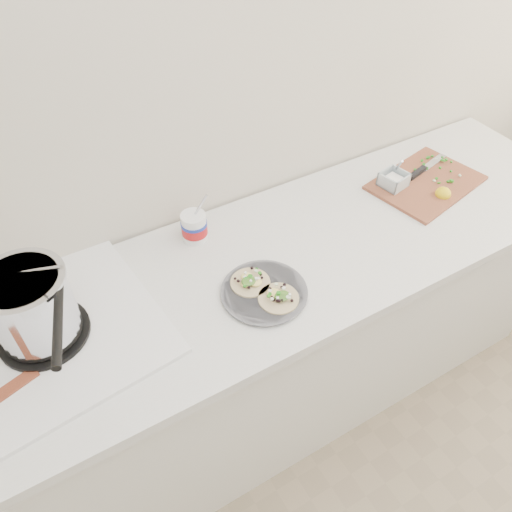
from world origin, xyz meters
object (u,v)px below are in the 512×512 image
stove (36,316)px  taco_plate (264,290)px  tub (195,224)px  cutboard (424,180)px  bacon_plate (9,393)px

stove → taco_plate: stove is taller
stove → taco_plate: bearing=-21.3°
tub → cutboard: 0.89m
cutboard → bacon_plate: cutboard is taller
tub → bacon_plate: size_ratio=0.78×
stove → cutboard: stove is taller
stove → bacon_plate: stove is taller
stove → cutboard: 1.41m
taco_plate → bacon_plate: taco_plate is taller
bacon_plate → tub: bearing=23.8°
tub → bacon_plate: (-0.66, -0.29, -0.06)m
stove → bacon_plate: bearing=-139.8°
stove → bacon_plate: 0.20m
taco_plate → bacon_plate: size_ratio=1.04×
stove → tub: (0.53, 0.16, -0.03)m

